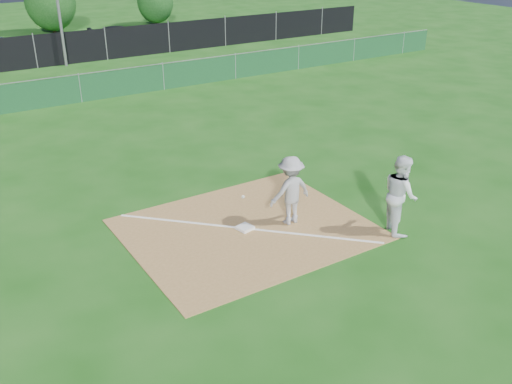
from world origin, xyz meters
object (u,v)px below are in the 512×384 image
at_px(car_right, 122,36).
at_px(first_base, 245,228).
at_px(play_at_first, 290,190).
at_px(tree_mid, 50,2).
at_px(tree_right, 155,2).
at_px(runner, 400,194).

bearing_deg(car_right, first_base, 171.63).
bearing_deg(play_at_first, tree_mid, 85.30).
relative_size(car_right, tree_right, 1.25).
distance_m(first_base, play_at_first, 1.53).
bearing_deg(tree_right, car_right, -128.39).
distance_m(play_at_first, tree_right, 34.75).
bearing_deg(tree_right, runner, -103.85).
height_order(runner, tree_mid, tree_mid).
bearing_deg(tree_right, tree_mid, 176.50).
distance_m(runner, tree_mid, 35.39).
xyz_separation_m(runner, tree_mid, (0.67, 35.37, 1.15)).
height_order(play_at_first, tree_mid, tree_mid).
bearing_deg(runner, tree_right, 10.46).
relative_size(runner, car_right, 0.49).
bearing_deg(tree_mid, runner, -91.09).
bearing_deg(tree_mid, first_base, -96.80).
bearing_deg(play_at_first, car_right, 78.70).
height_order(first_base, tree_right, tree_right).
distance_m(play_at_first, runner, 2.77).
xyz_separation_m(play_at_first, car_right, (5.23, 26.17, -0.33)).
xyz_separation_m(play_at_first, runner, (2.09, -1.83, 0.09)).
height_order(first_base, play_at_first, play_at_first).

